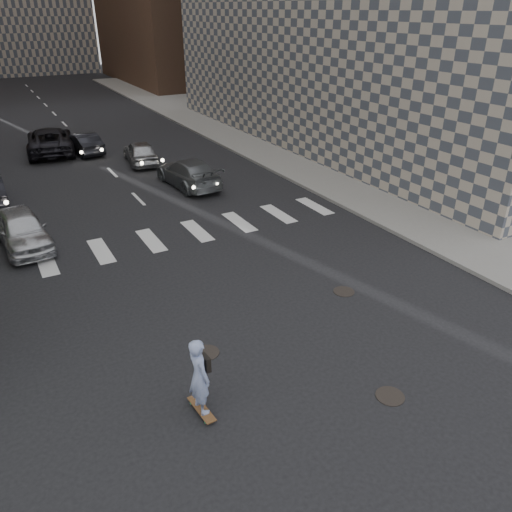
{
  "coord_description": "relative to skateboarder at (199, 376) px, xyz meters",
  "views": [
    {
      "loc": [
        -6.11,
        -9.04,
        8.43
      ],
      "look_at": [
        0.77,
        3.44,
        1.3
      ],
      "focal_mm": 35.0,
      "sensor_mm": 36.0,
      "label": 1
    }
  ],
  "objects": [
    {
      "name": "ground",
      "position": [
        2.99,
        0.77,
        -1.07
      ],
      "size": [
        160.0,
        160.0,
        0.0
      ],
      "primitive_type": "plane",
      "color": "black",
      "rests_on": "ground"
    },
    {
      "name": "sidewalk_right",
      "position": [
        17.49,
        20.77,
        -0.99
      ],
      "size": [
        13.0,
        80.0,
        0.15
      ],
      "primitive_type": "cube",
      "color": "gray",
      "rests_on": "ground"
    },
    {
      "name": "manhole_a",
      "position": [
        4.19,
        -1.73,
        -1.06
      ],
      "size": [
        0.7,
        0.7,
        0.02
      ],
      "primitive_type": "cylinder",
      "color": "black",
      "rests_on": "ground"
    },
    {
      "name": "manhole_b",
      "position": [
        0.99,
        1.97,
        -1.06
      ],
      "size": [
        0.7,
        0.7,
        0.02
      ],
      "primitive_type": "cylinder",
      "color": "black",
      "rests_on": "ground"
    },
    {
      "name": "manhole_c",
      "position": [
        6.29,
        2.77,
        -1.06
      ],
      "size": [
        0.7,
        0.7,
        0.02
      ],
      "primitive_type": "cylinder",
      "color": "black",
      "rests_on": "ground"
    },
    {
      "name": "skateboarder",
      "position": [
        0.0,
        0.0,
        0.0
      ],
      "size": [
        0.53,
        1.04,
        2.03
      ],
      "rotation": [
        0.0,
        0.0,
        0.08
      ],
      "color": "brown",
      "rests_on": "ground"
    },
    {
      "name": "silver_sedan",
      "position": [
        -2.51,
        11.62,
        -0.35
      ],
      "size": [
        2.07,
        4.33,
        1.43
      ],
      "primitive_type": "imported",
      "rotation": [
        0.0,
        0.0,
        0.09
      ],
      "color": "#B4B6BB",
      "rests_on": "ground"
    },
    {
      "name": "traffic_car_b",
      "position": [
        5.94,
        15.46,
        -0.36
      ],
      "size": [
        2.33,
        4.97,
        1.4
      ],
      "primitive_type": "imported",
      "rotation": [
        0.0,
        0.0,
        3.22
      ],
      "color": "slate",
      "rests_on": "ground"
    },
    {
      "name": "traffic_car_c",
      "position": [
        0.69,
        25.88,
        -0.26
      ],
      "size": [
        3.43,
        6.14,
        1.62
      ],
      "primitive_type": "imported",
      "rotation": [
        0.0,
        0.0,
        3.01
      ],
      "color": "black",
      "rests_on": "ground"
    },
    {
      "name": "traffic_car_d",
      "position": [
        5.02,
        20.77,
        -0.38
      ],
      "size": [
        2.07,
        4.17,
        1.37
      ],
      "primitive_type": "imported",
      "rotation": [
        0.0,
        0.0,
        3.03
      ],
      "color": "#9EA1A5",
      "rests_on": "ground"
    },
    {
      "name": "traffic_car_e",
      "position": [
        2.55,
        24.77,
        -0.41
      ],
      "size": [
        1.87,
        4.12,
        1.31
      ],
      "primitive_type": "imported",
      "rotation": [
        0.0,
        0.0,
        3.27
      ],
      "color": "black",
      "rests_on": "ground"
    }
  ]
}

